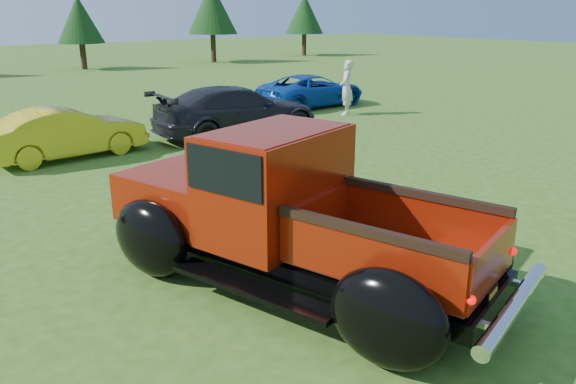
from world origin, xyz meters
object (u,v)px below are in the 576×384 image
Objects in this scene: show_car_blue at (312,90)px; tree_mid_right at (79,20)px; show_car_yellow at (67,133)px; tree_east at (212,8)px; tree_far_east at (304,14)px; spectator at (346,88)px; show_car_grey at (237,111)px; pickup_truck at (275,209)px.

tree_mid_right is at bearing 3.55° from show_car_blue.
show_car_yellow is at bearing -108.76° from tree_mid_right.
tree_mid_right is 0.81× the size of tree_east.
show_car_yellow is 0.88× the size of show_car_blue.
tree_far_east is 2.53× the size of spectator.
show_car_grey is (-2.69, -22.36, -2.25)m from tree_mid_right.
tree_east is 9.06m from tree_far_east.
show_car_grey is at bearing 44.31° from pickup_truck.
spectator is at bearing 26.21° from pickup_truck.
pickup_truck reaches higher than spectator.
tree_far_east is at bearing -53.70° from show_car_yellow.
show_car_yellow is at bearing -41.17° from spectator.
pickup_truck is at bearing 135.37° from show_car_blue.
spectator is (9.39, 8.79, -0.03)m from pickup_truck.
tree_east reaches higher than spectator.
show_car_yellow is 10.19m from show_car_blue.
show_car_grey is at bearing -118.15° from tree_east.
tree_far_east is (18.00, 0.50, 0.27)m from tree_mid_right.
show_car_grey is at bearing -36.01° from spectator.
tree_east is 27.33m from show_car_yellow.
spectator is at bearing -93.29° from show_car_yellow.
tree_far_east is at bearing -38.55° from show_car_grey.
pickup_truck is 3.12× the size of spectator.
tree_mid_right is 21.95m from spectator.
show_car_grey reaches higher than show_car_blue.
tree_east is 20.46m from show_car_blue.
tree_far_east reaches higher than pickup_truck.
spectator is (2.20, -21.75, -2.02)m from tree_mid_right.
spectator is (-6.80, -21.25, -2.71)m from tree_east.
show_car_blue is at bearing -138.07° from spectator.
show_car_blue is at bearing -127.82° from tree_far_east.
tree_east is at bearing 44.78° from pickup_truck.
show_car_blue is (9.89, 2.46, -0.02)m from show_car_yellow.
tree_far_east is at bearing -41.20° from show_car_blue.
tree_east is 22.47m from spectator.
pickup_truck is at bearing -103.25° from tree_mid_right.
spectator is (-0.19, -2.13, 0.34)m from show_car_blue.
tree_far_east is 0.81× the size of pickup_truck.
tree_far_east is 1.26× the size of show_car_yellow.
tree_mid_right is 22.63m from show_car_grey.
tree_east is at bearing -173.66° from tree_far_east.
pickup_truck reaches higher than show_car_yellow.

